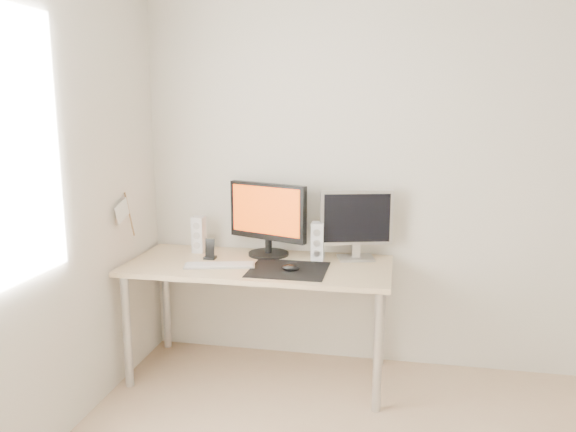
{
  "coord_description": "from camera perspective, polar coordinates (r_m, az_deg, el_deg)",
  "views": [
    {
      "loc": [
        -0.12,
        -1.82,
        1.67
      ],
      "look_at": [
        -0.77,
        1.49,
        1.01
      ],
      "focal_mm": 35.0,
      "sensor_mm": 36.0,
      "label": 1
    }
  ],
  "objects": [
    {
      "name": "main_monitor",
      "position": [
        3.55,
        -2.09,
        -0.05
      ],
      "size": [
        0.53,
        0.34,
        0.47
      ],
      "color": "black",
      "rests_on": "desk"
    },
    {
      "name": "phone_dock",
      "position": [
        3.55,
        -7.92,
        -3.72
      ],
      "size": [
        0.07,
        0.06,
        0.13
      ],
      "color": "black",
      "rests_on": "desk"
    },
    {
      "name": "pennant",
      "position": [
        3.5,
        -16.27,
        0.41
      ],
      "size": [
        0.01,
        0.23,
        0.29
      ],
      "color": "#A57F54",
      "rests_on": "wall_left"
    },
    {
      "name": "speaker_right",
      "position": [
        3.47,
        3.04,
        -2.61
      ],
      "size": [
        0.08,
        0.09,
        0.24
      ],
      "color": "white",
      "rests_on": "desk"
    },
    {
      "name": "mouse",
      "position": [
        3.25,
        0.27,
        -5.29
      ],
      "size": [
        0.1,
        0.06,
        0.04
      ],
      "primitive_type": "ellipsoid",
      "color": "black",
      "rests_on": "mousepad"
    },
    {
      "name": "wall_back",
      "position": [
        3.59,
        12.98,
        4.1
      ],
      "size": [
        3.5,
        0.0,
        3.5
      ],
      "primitive_type": "plane",
      "rotation": [
        1.57,
        0.0,
        0.0
      ],
      "color": "silver",
      "rests_on": "ground"
    },
    {
      "name": "second_monitor",
      "position": [
        3.49,
        6.97,
        -0.55
      ],
      "size": [
        0.44,
        0.21,
        0.43
      ],
      "color": "#ABABAD",
      "rests_on": "desk"
    },
    {
      "name": "speaker_left",
      "position": [
        3.71,
        -9.05,
        -1.85
      ],
      "size": [
        0.08,
        0.09,
        0.24
      ],
      "color": "white",
      "rests_on": "desk"
    },
    {
      "name": "desk",
      "position": [
        3.45,
        -2.99,
        -6.08
      ],
      "size": [
        1.6,
        0.7,
        0.73
      ],
      "color": "#D1B587",
      "rests_on": "ground"
    },
    {
      "name": "keyboard",
      "position": [
        3.38,
        -6.96,
        -4.98
      ],
      "size": [
        0.44,
        0.22,
        0.02
      ],
      "color": "#B7B7BA",
      "rests_on": "desk"
    },
    {
      "name": "mousepad",
      "position": [
        3.29,
        0.03,
        -5.46
      ],
      "size": [
        0.45,
        0.4,
        0.0
      ],
      "primitive_type": "cube",
      "color": "black",
      "rests_on": "desk"
    }
  ]
}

